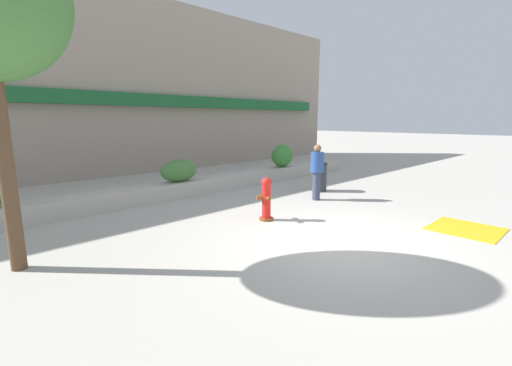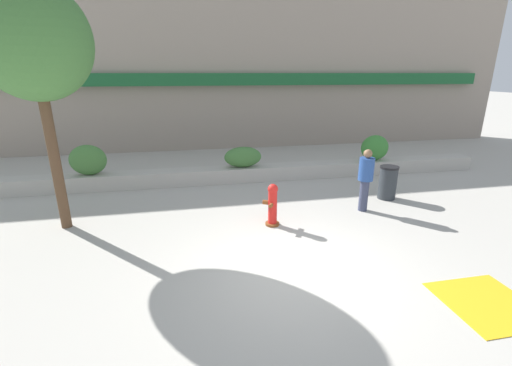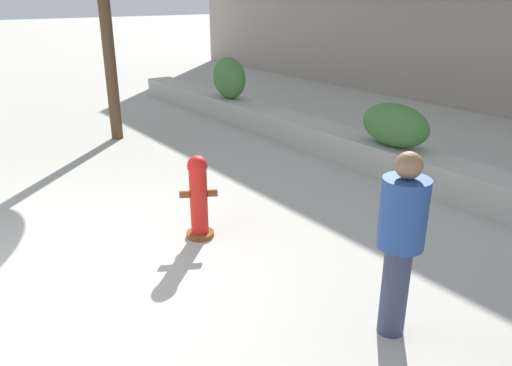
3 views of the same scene
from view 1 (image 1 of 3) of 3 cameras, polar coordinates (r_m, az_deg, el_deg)
The scene contains 9 objects.
ground_plane at distance 7.31m, azimuth 13.64°, elevation -9.62°, with size 120.00×120.00×0.00m, color #B2ADA3.
building_facade at distance 16.73m, azimuth -24.19°, elevation 14.79°, with size 30.00×1.36×8.00m.
planter_wall_low at distance 11.47m, azimuth -12.43°, elevation -0.94°, with size 18.00×0.70×0.50m, color #B7B2A8.
hedge_bush_1 at distance 11.35m, azimuth -12.72°, elevation 2.04°, with size 1.30×0.63×0.72m, color #427538.
hedge_bush_2 at distance 14.55m, azimuth 4.37°, elevation 4.55°, with size 1.06×0.70×0.95m, color #387F33.
fire_hydrant at distance 8.50m, azimuth 1.70°, elevation -2.60°, with size 0.49×0.48×1.08m.
pedestrian at distance 10.74m, azimuth 10.12°, elevation 2.37°, with size 0.46×0.46×1.73m.
tactile_warning_pad at distance 9.28m, azimuth 31.57°, elevation -6.54°, with size 1.42×1.42×0.01m, color gold.
trash_bin at distance 12.18m, azimuth 10.48°, elevation 1.03°, with size 0.55×0.55×1.01m.
Camera 1 is at (-5.85, -3.61, 2.48)m, focal length 24.00 mm.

